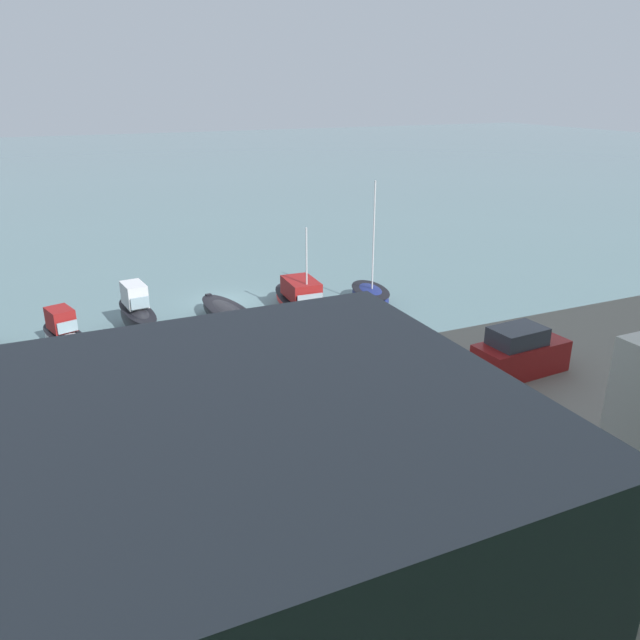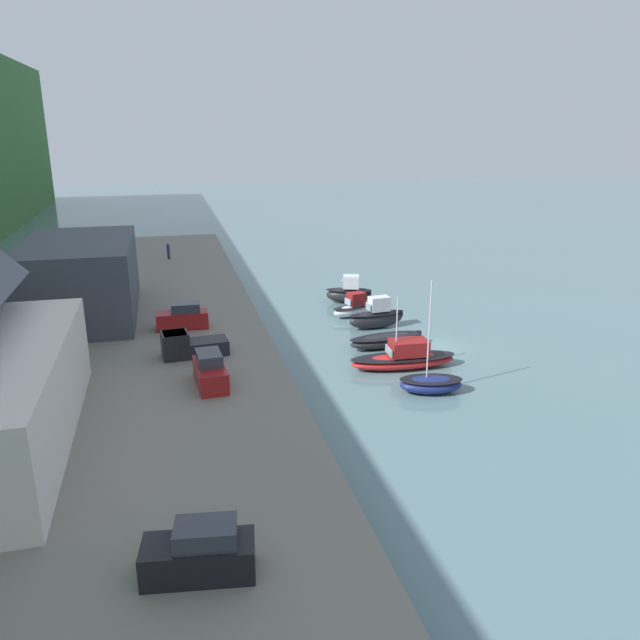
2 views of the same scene
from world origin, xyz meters
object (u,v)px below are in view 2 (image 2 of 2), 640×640
Objects in this scene: pickup_truck_0 at (189,345)px; person_on_quay at (168,251)px; moored_boat_2 at (386,340)px; moored_boat_3 at (377,316)px; moored_boat_4 at (354,308)px; parked_car_0 at (183,317)px; moored_boat_1 at (404,358)px; parked_car_2 at (200,553)px; parked_car_1 at (210,371)px; moored_boat_0 at (431,384)px; moored_boat_5 at (349,293)px.

pickup_truck_0 is 2.29× the size of person_on_quay.
moored_boat_2 is 1.24× the size of moored_boat_3.
moored_boat_3 is at bearing 176.02° from moored_boat_4.
moored_boat_1 is at bearing -117.97° from parked_car_0.
moored_boat_2 is 31.72m from parked_car_2.
moored_boat_4 is at bearing -134.32° from parked_car_1.
moored_boat_0 reaches higher than moored_boat_4.
moored_boat_2 is 17.64m from parked_car_1.
parked_car_2 is 59.56m from person_on_quay.
parked_car_2 is (-40.73, 17.93, 1.59)m from moored_boat_5.
moored_boat_0 is 3.78× the size of person_on_quay.
parked_car_2 is (-18.08, 1.77, 0.00)m from parked_car_1.
moored_boat_1 is 2.02× the size of parked_car_0.
person_on_quay is at bearing 61.67° from moored_boat_5.
moored_boat_4 is (13.95, -0.27, 0.05)m from moored_boat_1.
moored_boat_1 is 1.92× the size of parked_car_2.
moored_boat_0 is 9.58m from moored_boat_2.
parked_car_0 is (13.56, 16.38, 2.02)m from moored_boat_0.
pickup_truck_0 is at bearing 92.65° from moored_boat_2.
moored_boat_4 is 1.01× the size of pickup_truck_0.
moored_boat_1 reaches higher than moored_boat_5.
moored_boat_3 is at bearing -146.81° from person_on_quay.
moored_boat_3 is 1.32× the size of parked_car_0.
moored_boat_1 is 15.60m from parked_car_1.
parked_car_2 is at bearing 145.39° from moored_boat_1.
moored_boat_4 is at bearing -143.93° from person_on_quay.
moored_boat_1 is 3.96× the size of person_on_quay.
pickup_truck_0 is (-7.99, 17.25, 1.47)m from moored_boat_3.
moored_boat_4 is 2.30× the size of person_on_quay.
person_on_quay is (35.73, 0.89, 0.28)m from pickup_truck_0.
parked_car_0 is 0.98× the size of parked_car_1.
parked_car_0 is 0.86× the size of pickup_truck_0.
moored_boat_0 is 45.83m from person_on_quay.
moored_boat_5 is (8.91, 0.01, -0.02)m from moored_boat_3.
moored_boat_5 reaches higher than moored_boat_2.
moored_boat_4 is at bearing -72.26° from parked_car_0.
moored_boat_0 reaches higher than person_on_quay.
moored_boat_2 is 17.15m from parked_car_0.
moored_boat_0 is 15.27m from parked_car_1.
moored_boat_1 is at bearing -165.77° from moored_boat_5.
moored_boat_0 is 1.56× the size of moored_boat_5.
moored_boat_4 is at bearing 10.34° from moored_boat_0.
person_on_quay is (27.74, 18.14, 1.75)m from moored_boat_3.
moored_boat_0 is 1.84× the size of parked_car_2.
parked_car_0 is (3.97, 16.55, 2.06)m from moored_boat_2.
moored_boat_4 is 39.76m from parked_car_2.
parked_car_2 reaches higher than pickup_truck_0.
moored_boat_1 is 4.75m from moored_boat_2.
moored_boat_3 is at bearing 6.73° from moored_boat_0.
moored_boat_0 reaches higher than moored_boat_3.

